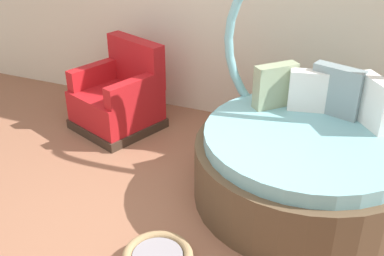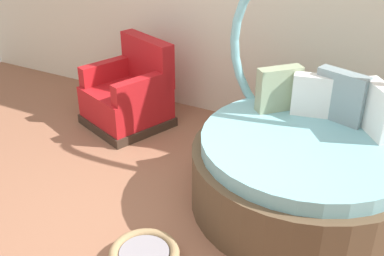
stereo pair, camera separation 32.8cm
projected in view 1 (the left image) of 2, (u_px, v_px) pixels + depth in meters
The scene contains 3 objects.
ground_plane at pixel (149, 245), 3.58m from camera, with size 8.00×8.00×0.02m, color #936047.
round_daybed at pixel (308, 151), 3.96m from camera, with size 1.86×1.86×2.09m.
red_armchair at pixel (120, 99), 5.10m from camera, with size 1.03×1.03×0.94m.
Camera 1 is at (1.35, -2.38, 2.49)m, focal length 43.98 mm.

